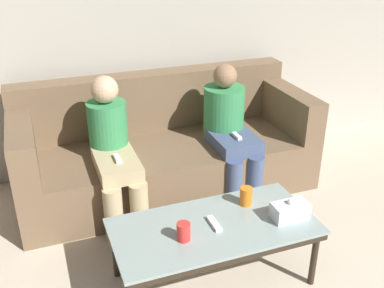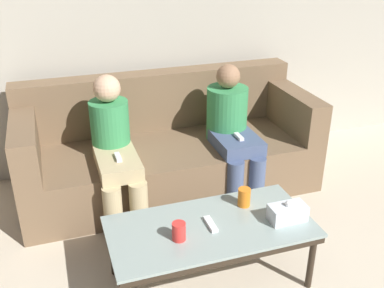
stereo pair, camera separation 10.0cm
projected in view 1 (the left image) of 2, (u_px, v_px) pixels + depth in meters
The scene contains 9 objects.
wall_back at pixel (143, 18), 3.71m from camera, with size 12.00×0.06×2.60m.
couch at pixel (165, 149), 3.70m from camera, with size 2.34×0.92×0.90m.
coffee_table at pixel (214, 231), 2.63m from camera, with size 1.20×0.59×0.41m.
cup_near_left at pixel (246, 196), 2.79m from camera, with size 0.08×0.08×0.12m.
cup_near_right at pixel (184, 232), 2.47m from camera, with size 0.08×0.08×0.11m.
tissue_box at pixel (290, 211), 2.66m from camera, with size 0.22×0.12×0.13m.
game_remote at pixel (214, 224), 2.61m from camera, with size 0.04×0.15×0.02m.
seated_person_left_end at pixel (113, 148), 3.23m from camera, with size 0.31×0.70×1.03m.
seated_person_mid_left at pixel (229, 127), 3.56m from camera, with size 0.33×0.64×1.03m.
Camera 1 is at (-0.95, -0.14, 1.96)m, focal length 42.00 mm.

